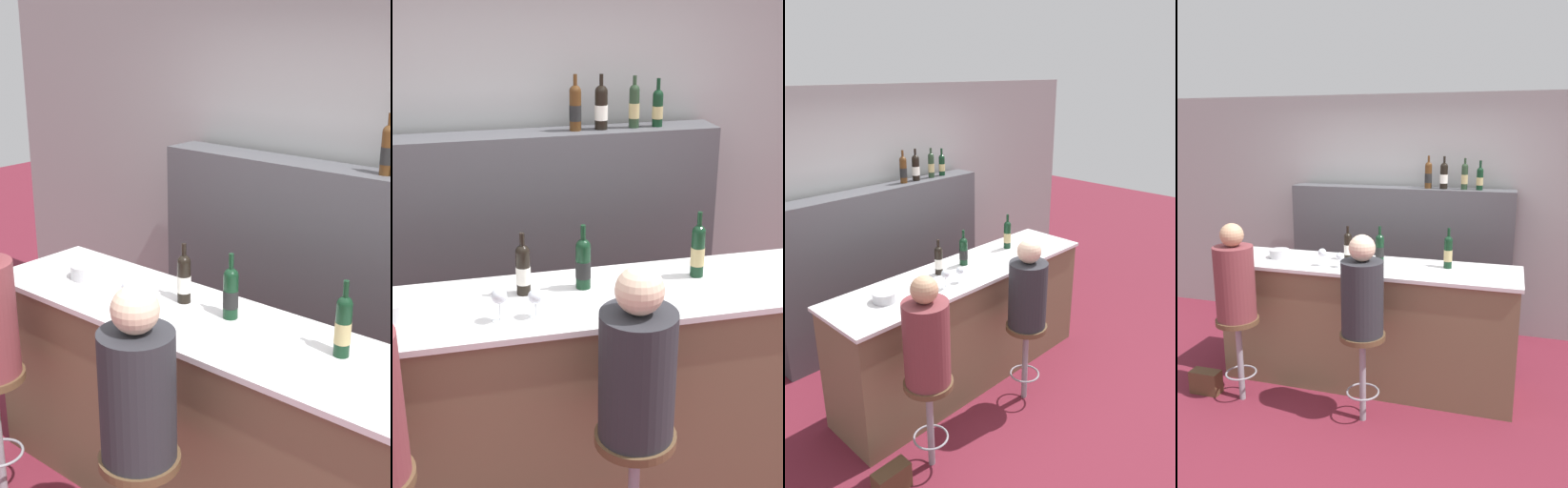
% 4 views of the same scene
% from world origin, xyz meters
% --- Properties ---
extents(wall_back, '(6.40, 0.05, 2.60)m').
position_xyz_m(wall_back, '(0.00, 1.74, 1.30)').
color(wall_back, '#9E9E9E').
rests_on(wall_back, ground_plane).
extents(bar_counter, '(2.57, 0.66, 1.09)m').
position_xyz_m(bar_counter, '(0.00, 0.31, 0.54)').
color(bar_counter, brown).
rests_on(bar_counter, ground_plane).
extents(back_bar_cabinet, '(2.41, 0.28, 1.62)m').
position_xyz_m(back_bar_cabinet, '(0.00, 1.52, 0.81)').
color(back_bar_cabinet, '#4C4C51').
rests_on(back_bar_cabinet, ground_plane).
extents(wine_bottle_counter_0, '(0.07, 0.07, 0.31)m').
position_xyz_m(wine_bottle_counter_0, '(-0.21, 0.40, 1.22)').
color(wine_bottle_counter_0, black).
rests_on(wine_bottle_counter_0, bar_counter).
extents(wine_bottle_counter_1, '(0.07, 0.07, 0.32)m').
position_xyz_m(wine_bottle_counter_1, '(0.08, 0.40, 1.22)').
color(wine_bottle_counter_1, black).
rests_on(wine_bottle_counter_1, bar_counter).
extents(wine_bottle_counter_2, '(0.07, 0.07, 0.34)m').
position_xyz_m(wine_bottle_counter_2, '(0.67, 0.40, 1.23)').
color(wine_bottle_counter_2, black).
rests_on(wine_bottle_counter_2, bar_counter).
extents(wine_bottle_backbar_0, '(0.08, 0.08, 0.34)m').
position_xyz_m(wine_bottle_backbar_0, '(0.30, 1.52, 1.76)').
color(wine_bottle_backbar_0, '#4C2D14').
rests_on(wine_bottle_backbar_0, back_bar_cabinet).
extents(wine_glass_0, '(0.07, 0.07, 0.15)m').
position_xyz_m(wine_glass_0, '(-0.35, 0.16, 1.20)').
color(wine_glass_0, silver).
rests_on(wine_glass_0, bar_counter).
extents(wine_glass_1, '(0.07, 0.07, 0.13)m').
position_xyz_m(wine_glass_1, '(-0.19, 0.16, 1.18)').
color(wine_glass_1, silver).
rests_on(wine_glass_1, bar_counter).
extents(metal_bowl, '(0.18, 0.18, 0.08)m').
position_xyz_m(metal_bowl, '(-0.83, 0.31, 1.13)').
color(metal_bowl, '#B7B7BC').
rests_on(metal_bowl, bar_counter).
extents(bar_stool_right, '(0.35, 0.35, 0.72)m').
position_xyz_m(bar_stool_right, '(0.14, -0.29, 0.56)').
color(bar_stool_right, gray).
rests_on(bar_stool_right, ground_plane).
extents(guest_seated_right, '(0.32, 0.32, 0.76)m').
position_xyz_m(guest_seated_right, '(0.14, -0.29, 1.05)').
color(guest_seated_right, '#28282D').
rests_on(guest_seated_right, bar_stool_right).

